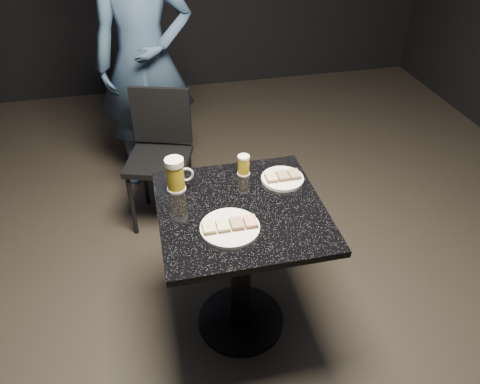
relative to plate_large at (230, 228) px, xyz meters
name	(u,v)px	position (x,y,z in m)	size (l,w,h in m)	color
floor	(241,321)	(0.07, 0.12, -0.76)	(6.00, 6.00, 0.00)	black
plate_large	(230,228)	(0.00, 0.00, 0.00)	(0.24, 0.24, 0.01)	white
plate_small	(282,179)	(0.30, 0.28, 0.00)	(0.19, 0.19, 0.01)	white
patron	(144,61)	(-0.23, 1.57, 0.12)	(0.64, 0.42, 1.75)	navy
table	(241,250)	(0.07, 0.12, -0.25)	(0.70, 0.70, 0.75)	black
beer_mug	(176,175)	(-0.17, 0.32, 0.07)	(0.12, 0.09, 0.16)	silver
beer_tumbler	(244,165)	(0.14, 0.37, 0.04)	(0.06, 0.06, 0.10)	silver
chair	(160,149)	(-0.21, 1.10, -0.26)	(0.45, 0.45, 0.85)	black
canapes_on_plate_large	(230,225)	(0.00, 0.00, 0.02)	(0.22, 0.07, 0.02)	#4C3521
canapes_on_plate_small	(283,176)	(0.30, 0.28, 0.02)	(0.16, 0.07, 0.02)	#4C3521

